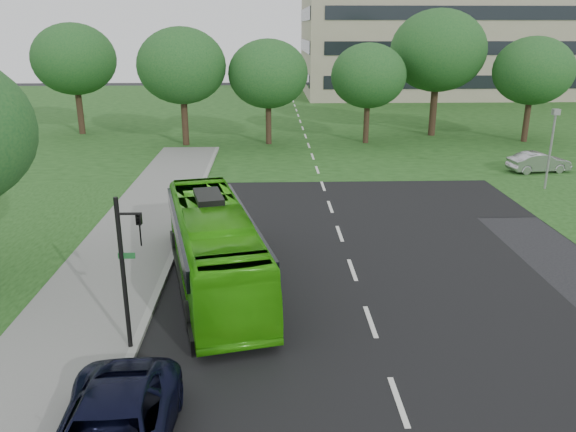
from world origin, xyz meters
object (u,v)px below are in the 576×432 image
object	(u,v)px
tree_park_a	(182,66)
sedan	(539,162)
traffic_light	(128,264)
tree_park_b	(268,74)
tree_park_d	(438,51)
tree_park_c	(368,76)
bus	(214,246)
tree_park_e	(533,71)
camera_pole	(552,138)
tree_park_f	(74,59)

from	to	relation	value
tree_park_a	sedan	size ratio (longest dim) A/B	2.30
sedan	traffic_light	distance (m)	29.52
tree_park_b	tree_park_d	bearing A→B (deg)	13.14
tree_park_c	bus	distance (m)	28.02
tree_park_c	tree_park_d	distance (m)	7.21
tree_park_e	camera_pole	world-z (taller)	tree_park_e
tree_park_c	tree_park_b	bearing A→B (deg)	-178.96
tree_park_a	bus	world-z (taller)	tree_park_a
tree_park_f	bus	xyz separation A→B (m)	(14.34, -30.91, -4.86)
tree_park_c	traffic_light	bearing A→B (deg)	-111.11
tree_park_c	camera_pole	distance (m)	16.28
tree_park_d	tree_park_f	bearing A→B (deg)	176.61
tree_park_b	bus	xyz separation A→B (m)	(-1.99, -25.82, -4.00)
tree_park_f	traffic_light	xyz separation A→B (m)	(12.43, -35.30, -3.60)
tree_park_e	tree_park_f	bearing A→B (deg)	172.58
tree_park_e	traffic_light	bearing A→B (deg)	-129.10
tree_park_e	bus	xyz separation A→B (m)	(-22.85, -26.07, -4.16)
tree_park_c	tree_park_d	bearing A→B (deg)	26.70
tree_park_c	camera_pole	bearing A→B (deg)	-59.85
tree_park_b	tree_park_e	bearing A→B (deg)	0.67
tree_park_e	bus	size ratio (longest dim) A/B	0.79
tree_park_c	tree_park_e	xyz separation A→B (m)	(13.04, 0.10, 0.34)
tree_park_a	tree_park_f	bearing A→B (deg)	151.64
tree_park_a	bus	bearing A→B (deg)	-79.90
tree_park_c	sedan	world-z (taller)	tree_park_c
camera_pole	tree_park_e	bearing A→B (deg)	88.11
tree_park_d	traffic_light	xyz separation A→B (m)	(-17.97, -33.51, -4.31)
tree_park_e	sedan	distance (m)	11.76
tree_park_c	tree_park_d	world-z (taller)	tree_park_d
sedan	camera_pole	xyz separation A→B (m)	(-1.42, -3.97, 2.31)
tree_park_c	traffic_light	xyz separation A→B (m)	(-11.72, -30.36, -2.56)
sedan	tree_park_d	bearing A→B (deg)	6.15
bus	sedan	size ratio (longest dim) A/B	2.68
tree_park_f	tree_park_e	bearing A→B (deg)	-7.42
tree_park_f	bus	world-z (taller)	tree_park_f
tree_park_d	bus	world-z (taller)	tree_park_d
tree_park_d	bus	bearing A→B (deg)	-118.89
tree_park_a	bus	distance (m)	26.44
tree_park_a	tree_park_f	size ratio (longest dim) A/B	0.97
tree_park_b	bus	size ratio (longest dim) A/B	0.78
tree_park_b	traffic_light	world-z (taller)	tree_park_b
tree_park_a	tree_park_d	bearing A→B (deg)	9.57
tree_park_d	camera_pole	size ratio (longest dim) A/B	2.27
tree_park_c	sedan	size ratio (longest dim) A/B	2.00
tree_park_a	tree_park_f	xyz separation A→B (m)	(-9.78, 5.28, 0.23)
sedan	tree_park_a	bearing A→B (deg)	60.19
tree_park_c	traffic_light	size ratio (longest dim) A/B	1.68
tree_park_d	tree_park_e	xyz separation A→B (m)	(6.79, -3.04, -1.41)
tree_park_a	tree_park_e	xyz separation A→B (m)	(27.41, 0.44, -0.47)
tree_park_b	sedan	bearing A→B (deg)	-29.53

